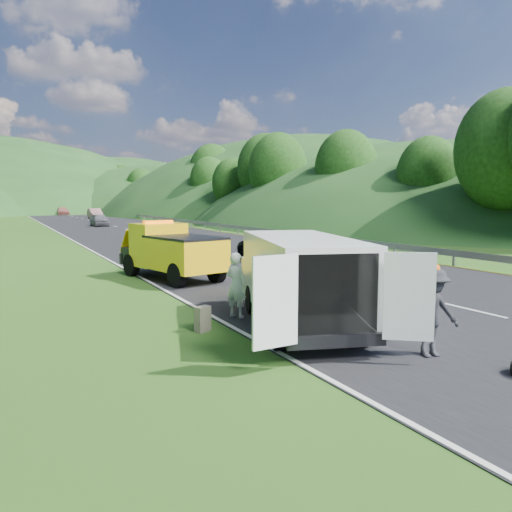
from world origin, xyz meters
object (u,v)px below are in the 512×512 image
child (317,322)px  worker (430,357)px  tow_truck (171,251)px  suitcase (203,319)px  passing_suv (275,263)px  woman (236,318)px  white_van (299,276)px

child → worker: bearing=-29.7°
tow_truck → suitcase: (-1.80, -7.95, -0.81)m
child → passing_suv: 11.83m
woman → suitcase: size_ratio=2.83×
tow_truck → passing_suv: bearing=8.8°
white_van → woman: bearing=138.8°
tow_truck → suitcase: 8.19m
tow_truck → worker: bearing=-94.7°
woman → worker: (2.07, -4.84, 0.00)m
woman → suitcase: 1.62m
woman → tow_truck: bearing=-30.9°
child → suitcase: (-3.00, 0.47, 0.31)m
white_van → suitcase: (-2.29, 0.71, -0.97)m
suitcase → white_van: bearing=-17.3°
tow_truck → worker: tow_truck is taller
tow_truck → child: size_ratio=5.07×
child → passing_suv: bearing=119.4°
tow_truck → suitcase: size_ratio=9.09×
child → worker: (0.39, -3.49, 0.00)m
tow_truck → worker: size_ratio=3.11×
worker → passing_suv: size_ratio=0.38×
tow_truck → passing_suv: (6.09, 2.36, -1.12)m
worker → passing_suv: bearing=84.2°
passing_suv → tow_truck: bearing=-159.1°
tow_truck → white_van: (0.50, -8.66, 0.16)m
child → white_van: bearing=-106.8°
woman → passing_suv: bearing=-62.0°
white_van → worker: size_ratio=3.81×
suitcase → passing_suv: size_ratio=0.13×
worker → suitcase: worker is taller
woman → worker: size_ratio=0.97×
suitcase → worker: bearing=-49.4°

